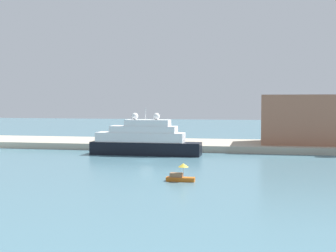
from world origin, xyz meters
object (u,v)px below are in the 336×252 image
(small_motorboat, at_px, (180,175))
(person_figure, at_px, (135,140))
(harbor_building, at_px, (305,119))
(mooring_bollard, at_px, (149,143))
(parked_car, at_px, (123,138))
(large_yacht, at_px, (144,141))

(small_motorboat, xyz_separation_m, person_figure, (-18.08, 40.60, 1.39))
(harbor_building, relative_size, mooring_bollard, 26.83)
(small_motorboat, bearing_deg, mooring_bollard, 110.01)
(parked_car, bearing_deg, small_motorboat, -63.84)
(large_yacht, xyz_separation_m, harbor_building, (34.45, 17.24, 4.15))
(mooring_bollard, bearing_deg, harbor_building, 14.93)
(large_yacht, height_order, person_figure, large_yacht)
(small_motorboat, bearing_deg, parked_car, 116.16)
(large_yacht, relative_size, parked_car, 5.46)
(large_yacht, distance_m, parked_car, 17.93)
(person_figure, relative_size, mooring_bollard, 2.23)
(harbor_building, relative_size, parked_car, 4.67)
(large_yacht, relative_size, harbor_building, 1.17)
(parked_car, distance_m, mooring_bollard, 11.32)
(parked_car, xyz_separation_m, mooring_bollard, (8.51, -7.46, -0.25))
(parked_car, xyz_separation_m, person_figure, (4.33, -5.01, 0.14))
(large_yacht, distance_m, small_motorboat, 33.10)
(large_yacht, distance_m, mooring_bollard, 7.97)
(harbor_building, bearing_deg, parked_car, -177.46)
(person_figure, bearing_deg, harbor_building, 10.00)
(harbor_building, xyz_separation_m, mooring_bollard, (-35.25, -9.40, -5.31))
(small_motorboat, height_order, harbor_building, harbor_building)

